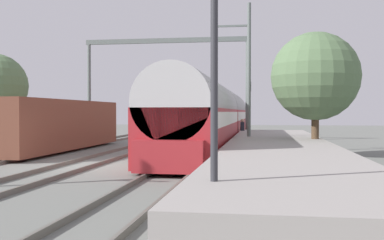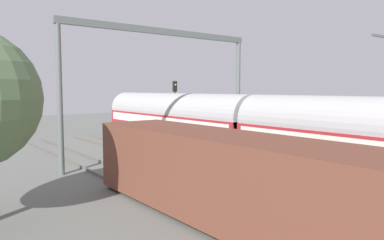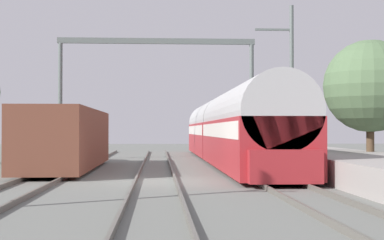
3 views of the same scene
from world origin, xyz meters
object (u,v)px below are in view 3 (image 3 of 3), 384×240
(person_crossing, at_px, (254,144))
(passenger_train, at_px, (227,129))
(freight_car, at_px, (67,139))
(catenary_gantry, at_px, (157,72))
(railway_signal_far, at_px, (235,113))

(person_crossing, bearing_deg, passenger_train, -72.40)
(freight_car, height_order, catenary_gantry, catenary_gantry)
(passenger_train, xyz_separation_m, person_crossing, (1.74, 0.87, -0.94))
(freight_car, xyz_separation_m, person_crossing, (10.15, 7.74, -0.44))
(freight_car, height_order, railway_signal_far, railway_signal_far)
(passenger_train, relative_size, freight_car, 2.53)
(railway_signal_far, bearing_deg, passenger_train, -100.03)
(freight_car, relative_size, railway_signal_far, 2.61)
(freight_car, relative_size, person_crossing, 7.51)
(person_crossing, height_order, catenary_gantry, catenary_gantry)
(railway_signal_far, bearing_deg, person_crossing, -91.04)
(passenger_train, relative_size, person_crossing, 18.99)
(person_crossing, distance_m, railway_signal_far, 10.21)
(passenger_train, bearing_deg, railway_signal_far, 79.97)
(person_crossing, xyz_separation_m, catenary_gantry, (-5.94, 2.40, 4.63))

